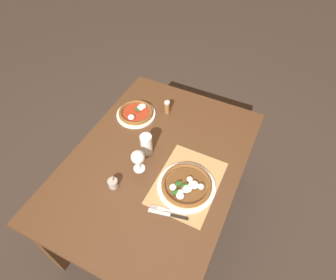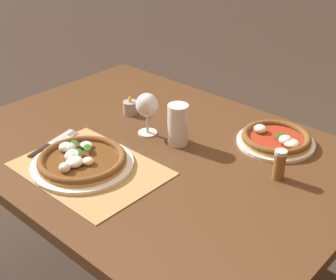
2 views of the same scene
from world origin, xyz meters
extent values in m
plane|color=#382D26|center=(0.00, 0.00, 0.00)|extent=(24.00, 24.00, 0.00)
cube|color=#4C301C|center=(0.00, 0.00, 0.72)|extent=(1.37, 1.00, 0.04)
cube|color=#4C301C|center=(0.62, -0.44, 0.35)|extent=(0.07, 0.07, 0.70)
cube|color=#4C301C|center=(-0.62, 0.44, 0.35)|extent=(0.07, 0.07, 0.70)
cube|color=#4C301C|center=(0.62, 0.44, 0.35)|extent=(0.07, 0.07, 0.70)
cube|color=#A88451|center=(-0.05, -0.23, 0.74)|extent=(0.45, 0.34, 0.00)
cylinder|color=white|center=(-0.08, -0.24, 0.75)|extent=(0.32, 0.32, 0.01)
cylinder|color=tan|center=(-0.08, -0.24, 0.76)|extent=(0.28, 0.28, 0.01)
torus|color=brown|center=(-0.08, -0.24, 0.77)|extent=(0.28, 0.28, 0.02)
cylinder|color=brown|center=(-0.08, -0.24, 0.77)|extent=(0.23, 0.23, 0.00)
ellipsoid|color=white|center=(-0.07, -0.32, 0.78)|extent=(0.04, 0.03, 0.03)
ellipsoid|color=white|center=(-0.15, -0.23, 0.78)|extent=(0.04, 0.03, 0.03)
ellipsoid|color=white|center=(-0.13, -0.18, 0.78)|extent=(0.04, 0.04, 0.02)
ellipsoid|color=white|center=(-0.17, -0.24, 0.78)|extent=(0.04, 0.05, 0.03)
ellipsoid|color=white|center=(-0.07, -0.28, 0.78)|extent=(0.05, 0.06, 0.03)
ellipsoid|color=white|center=(-0.11, -0.25, 0.78)|extent=(0.06, 0.05, 0.02)
ellipsoid|color=white|center=(-0.11, -0.26, 0.78)|extent=(0.04, 0.04, 0.03)
ellipsoid|color=white|center=(-0.05, -0.24, 0.78)|extent=(0.04, 0.04, 0.02)
ellipsoid|color=#1E5B1E|center=(-0.16, -0.21, 0.79)|extent=(0.05, 0.04, 0.00)
ellipsoid|color=#1E5B1E|center=(-0.10, -0.24, 0.79)|extent=(0.05, 0.04, 0.00)
ellipsoid|color=#1E5B1E|center=(-0.10, -0.20, 0.79)|extent=(0.05, 0.04, 0.00)
cylinder|color=white|center=(0.29, 0.30, 0.75)|extent=(0.27, 0.27, 0.01)
cylinder|color=tan|center=(0.29, 0.30, 0.76)|extent=(0.24, 0.24, 0.01)
torus|color=brown|center=(0.29, 0.30, 0.77)|extent=(0.24, 0.24, 0.02)
cylinder|color=maroon|center=(0.29, 0.30, 0.76)|extent=(0.18, 0.18, 0.00)
ellipsoid|color=white|center=(0.23, 0.30, 0.78)|extent=(0.05, 0.04, 0.03)
ellipsoid|color=white|center=(0.34, 0.29, 0.78)|extent=(0.05, 0.05, 0.03)
ellipsoid|color=white|center=(0.36, 0.29, 0.77)|extent=(0.05, 0.06, 0.02)
ellipsoid|color=#1E5B1E|center=(0.31, 0.30, 0.78)|extent=(0.04, 0.05, 0.00)
cylinder|color=silver|center=(-0.09, 0.06, 0.74)|extent=(0.07, 0.07, 0.00)
cylinder|color=silver|center=(-0.09, 0.06, 0.78)|extent=(0.01, 0.01, 0.06)
ellipsoid|color=silver|center=(-0.09, 0.06, 0.85)|extent=(0.08, 0.08, 0.08)
ellipsoid|color=#C17019|center=(-0.09, 0.06, 0.84)|extent=(0.07, 0.07, 0.05)
cylinder|color=silver|center=(0.04, 0.08, 0.81)|extent=(0.07, 0.07, 0.15)
cylinder|color=black|center=(0.04, 0.08, 0.80)|extent=(0.07, 0.07, 0.12)
cylinder|color=silver|center=(0.04, 0.08, 0.86)|extent=(0.07, 0.07, 0.02)
cube|color=#B7B7BC|center=(-0.24, -0.25, 0.75)|extent=(0.04, 0.11, 0.00)
cube|color=#B7B7BC|center=(-0.26, -0.17, 0.75)|extent=(0.03, 0.05, 0.00)
cylinder|color=#B7B7BC|center=(-0.26, -0.13, 0.75)|extent=(0.01, 0.04, 0.00)
cylinder|color=#B7B7BC|center=(-0.27, -0.13, 0.75)|extent=(0.01, 0.04, 0.00)
cylinder|color=#B7B7BC|center=(-0.27, -0.13, 0.75)|extent=(0.01, 0.04, 0.00)
cylinder|color=#B7B7BC|center=(-0.28, -0.14, 0.75)|extent=(0.01, 0.04, 0.00)
cube|color=black|center=(-0.26, -0.28, 0.75)|extent=(0.03, 0.10, 0.01)
cube|color=#B7B7BC|center=(-0.28, -0.17, 0.75)|extent=(0.05, 0.12, 0.00)
cylinder|color=gray|center=(-0.25, 0.13, 0.77)|extent=(0.06, 0.06, 0.05)
cylinder|color=silver|center=(-0.25, 0.13, 0.76)|extent=(0.04, 0.04, 0.03)
ellipsoid|color=#F9C64C|center=(-0.25, 0.13, 0.80)|extent=(0.01, 0.01, 0.02)
cylinder|color=brown|center=(0.41, 0.12, 0.78)|extent=(0.04, 0.04, 0.08)
cylinder|color=#BCBCC1|center=(0.41, 0.12, 0.83)|extent=(0.04, 0.04, 0.01)
camera|label=1|loc=(-0.86, -0.50, 2.11)|focal=30.00mm
camera|label=2|loc=(0.96, -0.99, 1.54)|focal=50.00mm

